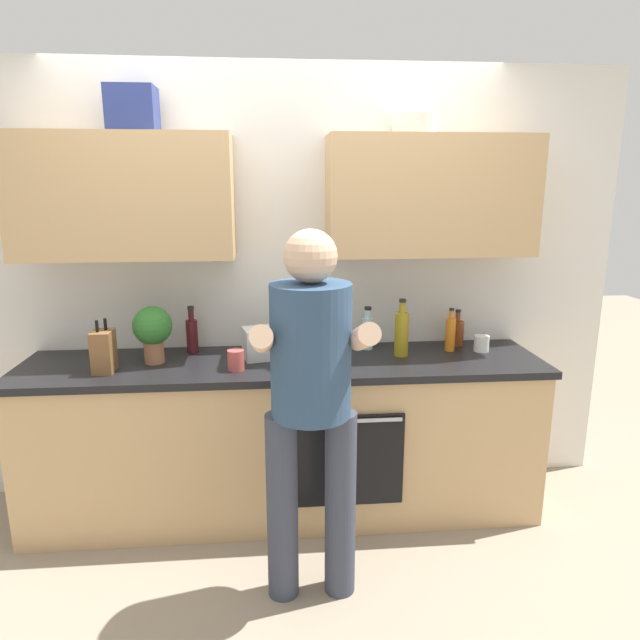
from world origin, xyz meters
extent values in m
plane|color=gray|center=(0.00, 0.00, 0.00)|extent=(12.00, 12.00, 0.00)
cube|color=silver|center=(0.00, 0.36, 1.25)|extent=(4.00, 0.06, 2.50)
cube|color=tan|center=(-0.83, 0.17, 1.77)|extent=(1.14, 0.32, 0.65)
cube|color=tan|center=(0.83, 0.17, 1.77)|extent=(1.14, 0.32, 0.65)
cylinder|color=silver|center=(0.72, 0.17, 2.15)|extent=(0.24, 0.24, 0.10)
cube|color=navy|center=(-0.75, 0.17, 2.21)|extent=(0.24, 0.20, 0.22)
cube|color=tan|center=(0.00, 0.00, 0.43)|extent=(2.80, 0.60, 0.86)
cube|color=black|center=(0.00, 0.00, 0.88)|extent=(2.84, 0.64, 0.04)
cube|color=black|center=(0.33, -0.31, 0.45)|extent=(0.56, 0.02, 0.50)
cylinder|color=silver|center=(0.33, -0.33, 0.68)|extent=(0.52, 0.02, 0.02)
cylinder|color=#383D4C|center=(-0.03, -0.70, 0.44)|extent=(0.14, 0.14, 0.88)
cylinder|color=#383D4C|center=(0.23, -0.70, 0.44)|extent=(0.14, 0.14, 0.88)
cylinder|color=navy|center=(0.10, -0.70, 1.16)|extent=(0.34, 0.34, 0.57)
sphere|color=#D8AD8C|center=(0.10, -0.70, 1.56)|extent=(0.22, 0.22, 0.22)
cylinder|color=#D8AD8C|center=(-0.10, -0.82, 1.25)|extent=(0.09, 0.31, 0.19)
cylinder|color=#D8AD8C|center=(0.30, -0.82, 1.25)|extent=(0.09, 0.31, 0.19)
cylinder|color=silver|center=(0.49, 0.19, 0.99)|extent=(0.06, 0.06, 0.18)
cylinder|color=silver|center=(0.49, 0.19, 1.11)|extent=(0.03, 0.03, 0.05)
cylinder|color=black|center=(0.49, 0.19, 1.14)|extent=(0.04, 0.04, 0.02)
cylinder|color=olive|center=(0.66, 0.04, 1.02)|extent=(0.08, 0.08, 0.25)
cylinder|color=olive|center=(0.66, 0.04, 1.18)|extent=(0.03, 0.03, 0.06)
cylinder|color=black|center=(0.66, 0.04, 1.22)|extent=(0.04, 0.04, 0.02)
cylinder|color=#471419|center=(-0.52, 0.21, 0.99)|extent=(0.07, 0.07, 0.19)
cylinder|color=#471419|center=(-0.52, 0.21, 1.12)|extent=(0.03, 0.03, 0.07)
cylinder|color=black|center=(-0.52, 0.21, 1.16)|extent=(0.04, 0.04, 0.02)
cylinder|color=#198C33|center=(0.32, -0.08, 1.01)|extent=(0.07, 0.07, 0.22)
cylinder|color=#198C33|center=(0.32, -0.08, 1.16)|extent=(0.03, 0.03, 0.07)
cylinder|color=black|center=(0.32, -0.08, 1.20)|extent=(0.03, 0.03, 0.02)
cylinder|color=orange|center=(0.96, 0.11, 1.00)|extent=(0.06, 0.06, 0.19)
cylinder|color=orange|center=(0.96, 0.11, 1.11)|extent=(0.02, 0.02, 0.05)
cylinder|color=black|center=(0.96, 0.11, 1.14)|extent=(0.03, 0.03, 0.01)
cylinder|color=brown|center=(1.04, 0.22, 0.97)|extent=(0.08, 0.08, 0.15)
cylinder|color=brown|center=(1.04, 0.22, 1.08)|extent=(0.03, 0.03, 0.06)
cylinder|color=black|center=(1.04, 0.22, 1.11)|extent=(0.03, 0.03, 0.01)
cylinder|color=white|center=(1.14, 0.08, 0.95)|extent=(0.09, 0.09, 0.09)
cylinder|color=#33598C|center=(-0.01, -0.14, 0.94)|extent=(0.09, 0.09, 0.08)
cylinder|color=#BF4C47|center=(-0.25, -0.13, 0.95)|extent=(0.09, 0.09, 0.11)
cube|color=brown|center=(-0.92, -0.10, 1.01)|extent=(0.10, 0.14, 0.22)
cylinder|color=black|center=(-0.94, -0.12, 1.15)|extent=(0.02, 0.02, 0.06)
cylinder|color=black|center=(-0.91, -0.08, 1.15)|extent=(0.02, 0.02, 0.06)
cylinder|color=#9E6647|center=(-0.70, 0.03, 0.96)|extent=(0.10, 0.10, 0.12)
sphere|color=#2D6B28|center=(-0.70, 0.03, 1.11)|extent=(0.21, 0.21, 0.21)
cube|color=silver|center=(-0.12, 0.06, 0.99)|extent=(0.22, 0.20, 0.17)
camera|label=1|loc=(-0.06, -2.94, 1.83)|focal=31.53mm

